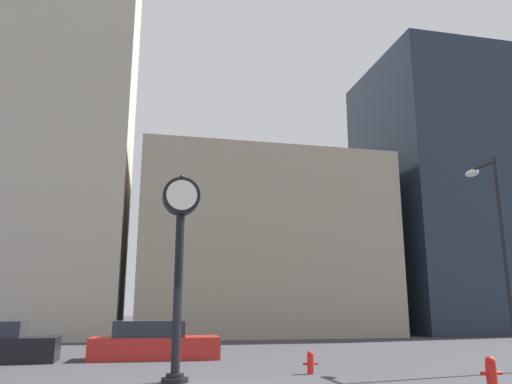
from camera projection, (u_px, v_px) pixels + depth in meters
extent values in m
cube|color=#ADA393|center=(34.00, 62.00, 36.31)|extent=(14.31, 12.00, 38.69)
cube|color=gray|center=(257.00, 248.00, 36.86)|extent=(17.16, 12.00, 12.37)
cube|color=#1E2838|center=(451.00, 195.00, 41.45)|extent=(12.81, 12.00, 22.06)
cylinder|color=black|center=(175.00, 380.00, 12.92)|extent=(0.71, 0.71, 0.12)
cylinder|color=black|center=(175.00, 376.00, 12.95)|extent=(0.47, 0.47, 0.10)
cylinder|color=black|center=(178.00, 291.00, 13.43)|extent=(0.24, 0.24, 4.20)
cylinder|color=black|center=(181.00, 197.00, 14.02)|extent=(1.04, 0.47, 1.04)
cylinder|color=white|center=(182.00, 195.00, 13.79)|extent=(0.85, 0.02, 0.85)
cylinder|color=white|center=(181.00, 198.00, 14.25)|extent=(0.85, 0.02, 0.85)
sphere|color=black|center=(182.00, 177.00, 14.15)|extent=(0.12, 0.12, 0.12)
cube|color=red|center=(155.00, 348.00, 18.79)|extent=(4.84, 2.02, 0.81)
cube|color=#232833|center=(150.00, 329.00, 18.91)|extent=(2.69, 1.70, 0.59)
cylinder|color=red|center=(491.00, 374.00, 12.40)|extent=(0.26, 0.26, 0.54)
sphere|color=red|center=(490.00, 361.00, 12.47)|extent=(0.25, 0.25, 0.25)
cylinder|color=red|center=(484.00, 374.00, 12.36)|extent=(0.17, 0.09, 0.09)
cylinder|color=red|center=(499.00, 373.00, 12.45)|extent=(0.17, 0.09, 0.09)
cylinder|color=red|center=(311.00, 365.00, 14.60)|extent=(0.20, 0.20, 0.52)
sphere|color=red|center=(310.00, 354.00, 14.67)|extent=(0.19, 0.19, 0.19)
cylinder|color=red|center=(305.00, 364.00, 14.57)|extent=(0.13, 0.07, 0.07)
cylinder|color=red|center=(316.00, 364.00, 14.64)|extent=(0.13, 0.07, 0.07)
cylinder|color=black|center=(506.00, 260.00, 15.63)|extent=(0.14, 0.14, 6.69)
cylinder|color=black|center=(483.00, 166.00, 16.93)|extent=(0.11, 1.20, 0.11)
ellipsoid|color=silver|center=(472.00, 173.00, 17.48)|extent=(0.36, 0.60, 0.24)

